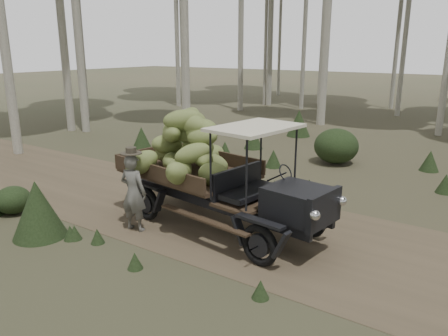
% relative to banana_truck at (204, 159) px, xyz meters
% --- Properties ---
extents(ground, '(120.00, 120.00, 0.00)m').
position_rel_banana_truck_xyz_m(ground, '(1.99, 0.28, -1.39)').
color(ground, '#473D2B').
rests_on(ground, ground).
extents(dirt_track, '(70.00, 4.00, 0.01)m').
position_rel_banana_truck_xyz_m(dirt_track, '(1.99, 0.28, -1.39)').
color(dirt_track, brown).
rests_on(dirt_track, ground).
extents(banana_truck, '(5.06, 2.75, 2.46)m').
position_rel_banana_truck_xyz_m(banana_truck, '(0.00, 0.00, 0.00)').
color(banana_truck, black).
rests_on(banana_truck, ground).
extents(farmer, '(0.63, 0.48, 1.74)m').
position_rel_banana_truck_xyz_m(farmer, '(-0.91, -1.17, -0.57)').
color(farmer, '#595851').
rests_on(farmer, ground).
extents(undergrowth, '(19.94, 22.37, 1.40)m').
position_rel_banana_truck_xyz_m(undergrowth, '(2.31, -1.82, -0.83)').
color(undergrowth, '#233319').
rests_on(undergrowth, ground).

